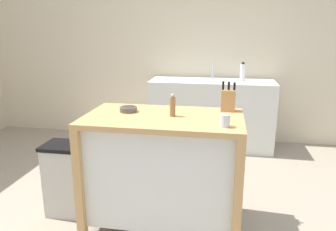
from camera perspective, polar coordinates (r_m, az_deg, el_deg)
The scene contains 10 objects.
wall_back at distance 4.64m, azimuth 3.27°, elevation 11.86°, with size 5.99×0.10×2.60m, color beige.
kitchen_island at distance 2.58m, azimuth -0.79°, elevation -8.82°, with size 1.20×0.69×0.92m.
knife_block at distance 2.62m, azimuth 10.55°, elevation 2.72°, with size 0.11×0.09×0.24m.
bowl_stoneware_deep at distance 2.58m, azimuth -6.99°, elevation 1.13°, with size 0.14×0.14×0.04m.
drinking_cup at distance 2.19m, azimuth 9.97°, elevation -0.89°, with size 0.07×0.07×0.09m.
pepper_grinder at distance 2.41m, azimuth 0.81°, elevation 1.75°, with size 0.04×0.04×0.17m.
trash_bin at distance 2.94m, azimuth -17.24°, elevation -10.59°, with size 0.36×0.28×0.63m.
sink_counter at distance 4.39m, azimuth 7.58°, elevation 0.36°, with size 1.62×0.60×0.90m.
sink_faucet at distance 4.42m, azimuth 7.92°, elevation 7.83°, with size 0.02×0.02×0.22m.
bottle_hand_soap at distance 4.33m, azimuth 12.99°, elevation 7.47°, with size 0.07×0.07×0.24m.
Camera 1 is at (0.56, -2.13, 1.56)m, focal length 34.60 mm.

